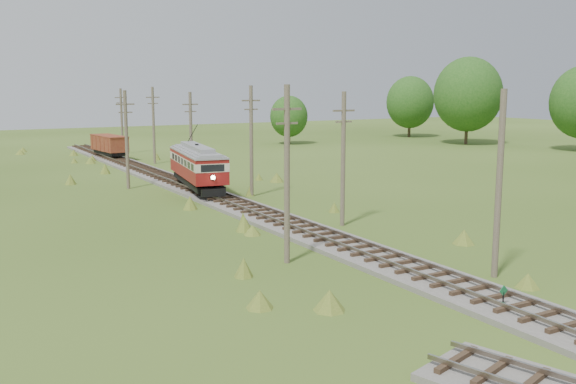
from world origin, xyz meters
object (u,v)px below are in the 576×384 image
switch_marker (503,296)px  streetcar (197,164)px  gondola (109,144)px  gravel_pile (188,164)px

switch_marker → streetcar: streetcar is taller
switch_marker → gondola: 62.80m
switch_marker → streetcar: 33.40m
switch_marker → gondola: size_ratio=0.14×
gravel_pile → gondola: bearing=108.8°
streetcar → switch_marker: bearing=-80.7°
streetcar → gravel_pile: 16.09m
streetcar → gravel_pile: (4.86, 15.21, -1.94)m
streetcar → gondola: 29.45m
switch_marker → gravel_pile: size_ratio=0.31×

